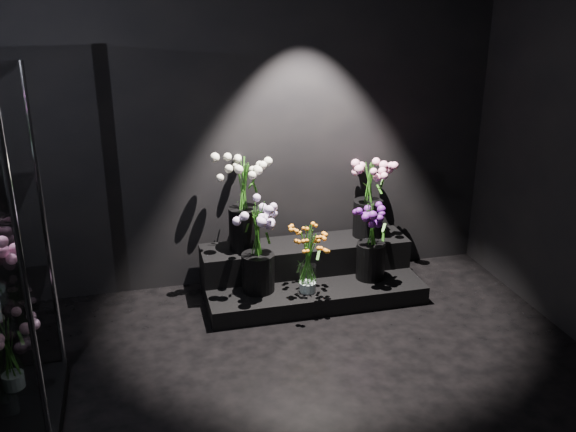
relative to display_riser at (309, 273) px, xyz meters
name	(u,v)px	position (x,y,z in m)	size (l,w,h in m)	color
floor	(323,428)	(-0.38, -1.66, -0.16)	(4.00, 4.00, 0.00)	black
wall_back	(251,115)	(-0.38, 0.34, 1.24)	(4.00, 4.00, 0.00)	black
display_riser	(309,273)	(0.00, 0.00, 0.00)	(1.70, 0.75, 0.38)	black
bouquet_orange_bells	(308,259)	(-0.09, -0.29, 0.25)	(0.30, 0.30, 0.52)	white
bouquet_lilac	(258,243)	(-0.45, -0.17, 0.38)	(0.43, 0.43, 0.71)	black
bouquet_purple	(372,235)	(0.46, -0.18, 0.35)	(0.45, 0.45, 0.63)	black
bouquet_cream_roses	(244,195)	(-0.50, 0.11, 0.67)	(0.48, 0.48, 0.77)	black
bouquet_pink_roses	(369,192)	(0.54, 0.13, 0.60)	(0.49, 0.49, 0.65)	black
bouquet_case_base_pink	(8,351)	(-2.11, -0.96, 0.19)	(0.34, 0.34, 0.47)	white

